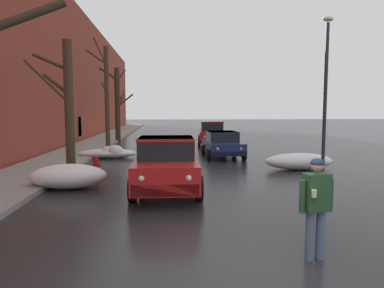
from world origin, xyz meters
name	(u,v)px	position (x,y,z in m)	size (l,w,h in m)	color
ground_plane	(254,281)	(0.00, 0.00, 0.00)	(200.00, 200.00, 0.00)	#232326
left_sidewalk_slab	(84,149)	(-6.60, 18.00, 0.08)	(2.88, 80.00, 0.16)	gray
brick_townhouse_facade	(50,63)	(-8.54, 18.00, 5.55)	(0.63, 80.00, 11.10)	brown
snow_bank_near_corner_left	(109,153)	(-4.35, 14.04, 0.28)	(3.15, 1.26, 0.72)	white
snow_bank_along_left_kerb	(299,161)	(4.54, 9.65, 0.35)	(2.98, 1.31, 0.72)	white
snow_bank_mid_block_left	(68,176)	(-4.51, 6.68, 0.39)	(2.47, 1.49, 0.80)	white
bare_tree_second_along_sidewalk	(67,103)	(-5.28, 9.64, 2.87)	(1.76, 3.00, 5.39)	#423323
bare_tree_mid_block	(106,95)	(-5.22, 18.99, 3.61)	(1.44, 3.48, 7.11)	#423323
bare_tree_far_down_block	(117,102)	(-5.17, 24.16, 3.26)	(2.71, 2.86, 6.07)	#382B1E
pickup_truck_red_approaching_near_lane	(167,163)	(-1.27, 6.21, 0.88)	(2.17, 5.35, 1.76)	red
sedan_darkblue_parked_kerbside_close	(222,144)	(1.85, 13.89, 0.75)	(2.04, 3.97, 1.42)	navy
suv_red_parked_kerbside_mid	(212,132)	(2.11, 20.20, 0.99)	(2.31, 4.46, 1.82)	red
pedestrian_with_coffee	(316,200)	(1.24, 0.67, 1.04)	(0.64, 0.41, 1.76)	slate
fire_hydrant	(96,164)	(-4.18, 9.64, 0.36)	(0.42, 0.22, 0.71)	red
street_lamp_post	(326,88)	(5.08, 8.55, 3.47)	(0.44, 0.24, 6.23)	#28282D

